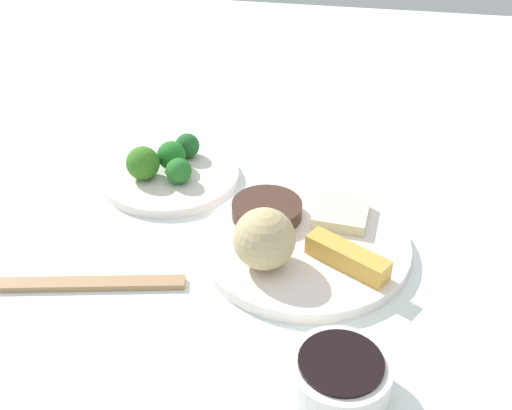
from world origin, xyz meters
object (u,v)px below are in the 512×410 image
at_px(main_plate, 304,244).
at_px(chopsticks_pair, 92,284).
at_px(soy_sauce_bowl, 339,378).
at_px(broccoli_plate, 171,176).

xyz_separation_m(main_plate, chopsticks_pair, (0.24, 0.12, -0.00)).
distance_m(main_plate, soy_sauce_bowl, 0.23).
bearing_deg(broccoli_plate, soy_sauce_bowl, 128.87).
relative_size(soy_sauce_bowl, chopsticks_pair, 0.46).
xyz_separation_m(broccoli_plate, soy_sauce_bowl, (-0.28, 0.35, 0.01)).
height_order(broccoli_plate, chopsticks_pair, broccoli_plate).
bearing_deg(main_plate, broccoli_plate, -30.76).
height_order(main_plate, chopsticks_pair, main_plate).
distance_m(soy_sauce_bowl, chopsticks_pair, 0.32).
relative_size(main_plate, soy_sauce_bowl, 2.68).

